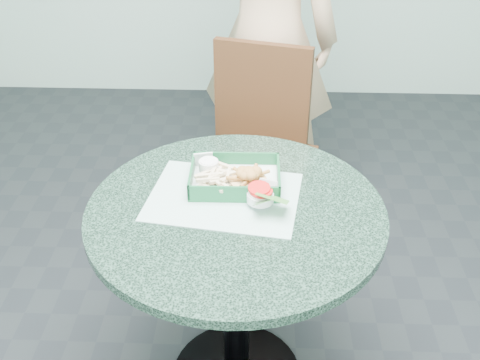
{
  "coord_description": "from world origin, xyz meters",
  "views": [
    {
      "loc": [
        0.06,
        -1.31,
        1.74
      ],
      "look_at": [
        0.01,
        0.1,
        0.8
      ],
      "focal_mm": 42.0,
      "sensor_mm": 36.0,
      "label": 1
    }
  ],
  "objects_px": {
    "cafe_table": "(236,257)",
    "dining_chair": "(261,139)",
    "diner_person": "(268,0)",
    "crab_sandwich": "(248,182)",
    "food_basket": "(235,185)",
    "sauce_ramekin": "(209,170)"
  },
  "relations": [
    {
      "from": "diner_person",
      "to": "cafe_table",
      "type": "bearing_deg",
      "value": 101.98
    },
    {
      "from": "food_basket",
      "to": "crab_sandwich",
      "type": "distance_m",
      "value": 0.06
    },
    {
      "from": "dining_chair",
      "to": "diner_person",
      "type": "bearing_deg",
      "value": 101.72
    },
    {
      "from": "food_basket",
      "to": "diner_person",
      "type": "bearing_deg",
      "value": 84.52
    },
    {
      "from": "cafe_table",
      "to": "diner_person",
      "type": "height_order",
      "value": "diner_person"
    },
    {
      "from": "cafe_table",
      "to": "diner_person",
      "type": "distance_m",
      "value": 1.25
    },
    {
      "from": "diner_person",
      "to": "food_basket",
      "type": "height_order",
      "value": "diner_person"
    },
    {
      "from": "cafe_table",
      "to": "crab_sandwich",
      "type": "bearing_deg",
      "value": 69.31
    },
    {
      "from": "sauce_ramekin",
      "to": "dining_chair",
      "type": "bearing_deg",
      "value": 76.45
    },
    {
      "from": "diner_person",
      "to": "food_basket",
      "type": "bearing_deg",
      "value": 101.07
    },
    {
      "from": "dining_chair",
      "to": "crab_sandwich",
      "type": "relative_size",
      "value": 8.32
    },
    {
      "from": "cafe_table",
      "to": "food_basket",
      "type": "height_order",
      "value": "food_basket"
    },
    {
      "from": "sauce_ramekin",
      "to": "crab_sandwich",
      "type": "bearing_deg",
      "value": -25.3
    },
    {
      "from": "cafe_table",
      "to": "dining_chair",
      "type": "relative_size",
      "value": 0.94
    },
    {
      "from": "diner_person",
      "to": "crab_sandwich",
      "type": "bearing_deg",
      "value": 103.44
    },
    {
      "from": "food_basket",
      "to": "sauce_ramekin",
      "type": "height_order",
      "value": "sauce_ramekin"
    },
    {
      "from": "cafe_table",
      "to": "food_basket",
      "type": "xyz_separation_m",
      "value": [
        -0.01,
        0.12,
        0.19
      ]
    },
    {
      "from": "sauce_ramekin",
      "to": "food_basket",
      "type": "bearing_deg",
      "value": -21.62
    },
    {
      "from": "dining_chair",
      "to": "food_basket",
      "type": "xyz_separation_m",
      "value": [
        -0.08,
        -0.71,
        0.23
      ]
    },
    {
      "from": "food_basket",
      "to": "dining_chair",
      "type": "bearing_deg",
      "value": 83.53
    },
    {
      "from": "crab_sandwich",
      "to": "cafe_table",
      "type": "bearing_deg",
      "value": -110.69
    },
    {
      "from": "food_basket",
      "to": "cafe_table",
      "type": "bearing_deg",
      "value": -86.49
    }
  ]
}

